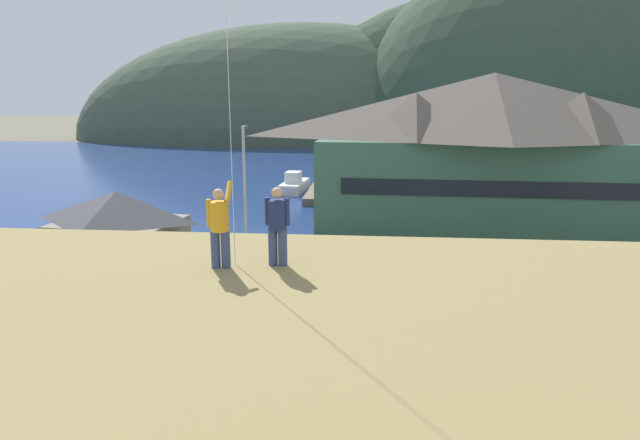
{
  "coord_description": "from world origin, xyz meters",
  "views": [
    {
      "loc": [
        2.15,
        -19.16,
        9.4
      ],
      "look_at": [
        -0.44,
        9.0,
        3.2
      ],
      "focal_mm": 30.83,
      "sensor_mm": 36.0,
      "label": 1
    }
  ],
  "objects": [
    {
      "name": "ground_plane",
      "position": [
        0.0,
        0.0,
        0.0
      ],
      "size": [
        600.0,
        600.0,
        0.0
      ],
      "primitive_type": "plane",
      "color": "#66604C"
    },
    {
      "name": "parking_lot_pad",
      "position": [
        0.0,
        5.0,
        0.05
      ],
      "size": [
        40.0,
        20.0,
        0.1
      ],
      "primitive_type": "cube",
      "color": "slate",
      "rests_on": "ground"
    },
    {
      "name": "bay_water",
      "position": [
        0.0,
        60.0,
        0.01
      ],
      "size": [
        360.0,
        84.0,
        0.03
      ],
      "primitive_type": "cube",
      "color": "navy",
      "rests_on": "ground"
    },
    {
      "name": "far_hill_west_ridge",
      "position": [
        -15.35,
        116.9,
        0.0
      ],
      "size": [
        112.12,
        56.38,
        54.56
      ],
      "primitive_type": "ellipsoid",
      "color": "#42513D",
      "rests_on": "ground"
    },
    {
      "name": "far_hill_east_peak",
      "position": [
        36.73,
        109.47,
        0.0
      ],
      "size": [
        80.74,
        71.15,
        81.51
      ],
      "primitive_type": "ellipsoid",
      "color": "#334733",
      "rests_on": "ground"
    },
    {
      "name": "far_hill_center_saddle",
      "position": [
        39.12,
        114.43,
        0.0
      ],
      "size": [
        120.68,
        50.66,
        71.08
      ],
      "primitive_type": "ellipsoid",
      "color": "#334733",
      "rests_on": "ground"
    },
    {
      "name": "harbor_lodge",
      "position": [
        11.03,
        22.74,
        6.04
      ],
      "size": [
        27.01,
        12.7,
        11.34
      ],
      "color": "#38604C",
      "rests_on": "ground"
    },
    {
      "name": "storage_shed_near_lot",
      "position": [
        -9.95,
        5.75,
        2.65
      ],
      "size": [
        6.53,
        5.18,
        5.12
      ],
      "color": "#756B5B",
      "rests_on": "ground"
    },
    {
      "name": "wharf_dock",
      "position": [
        -2.34,
        35.12,
        0.35
      ],
      "size": [
        3.2,
        11.99,
        0.7
      ],
      "color": "#70604C",
      "rests_on": "ground"
    },
    {
      "name": "moored_boat_wharfside",
      "position": [
        -5.73,
        37.14,
        0.72
      ],
      "size": [
        2.56,
        6.73,
        2.16
      ],
      "color": "silver",
      "rests_on": "ground"
    },
    {
      "name": "moored_boat_outer_mooring",
      "position": [
        0.9,
        34.0,
        0.72
      ],
      "size": [
        1.99,
        5.79,
        2.16
      ],
      "color": "#23564C",
      "rests_on": "ground"
    },
    {
      "name": "parked_car_corner_spot",
      "position": [
        3.2,
        -0.02,
        1.06
      ],
      "size": [
        4.23,
        2.11,
        1.82
      ],
      "color": "slate",
      "rests_on": "parking_lot_pad"
    },
    {
      "name": "parked_car_front_row_end",
      "position": [
        6.55,
        6.38,
        1.06
      ],
      "size": [
        4.21,
        2.08,
        1.82
      ],
      "color": "#9EA3A8",
      "rests_on": "parking_lot_pad"
    },
    {
      "name": "parked_car_front_row_silver",
      "position": [
        -0.16,
        6.17,
        1.06
      ],
      "size": [
        4.22,
        2.09,
        1.82
      ],
      "color": "#236633",
      "rests_on": "parking_lot_pad"
    },
    {
      "name": "parked_car_mid_row_far",
      "position": [
        -16.19,
        6.63,
        1.06
      ],
      "size": [
        4.25,
        2.15,
        1.82
      ],
      "color": "red",
      "rests_on": "parking_lot_pad"
    },
    {
      "name": "parked_car_mid_row_near",
      "position": [
        -3.09,
        0.58,
        1.06
      ],
      "size": [
        4.21,
        2.08,
        1.82
      ],
      "color": "#236633",
      "rests_on": "parking_lot_pad"
    },
    {
      "name": "parked_car_back_row_left",
      "position": [
        10.85,
        0.96,
        1.06
      ],
      "size": [
        4.33,
        2.33,
        1.82
      ],
      "color": "#9EA3A8",
      "rests_on": "parking_lot_pad"
    },
    {
      "name": "parking_light_pole",
      "position": [
        -4.78,
        10.55,
        4.61
      ],
      "size": [
        0.24,
        0.78,
        7.91
      ],
      "color": "#ADADB2",
      "rests_on": "parking_lot_pad"
    },
    {
      "name": "person_kite_flyer",
      "position": [
        -1.04,
        -7.94,
        6.78
      ],
      "size": [
        0.52,
        0.67,
        1.86
      ],
      "color": "#384770",
      "rests_on": "grassy_hill_foreground"
    },
    {
      "name": "person_companion",
      "position": [
        0.16,
        -7.65,
        6.76
      ],
      "size": [
        0.55,
        0.4,
        1.74
      ],
      "color": "#384770",
      "rests_on": "grassy_hill_foreground"
    }
  ]
}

